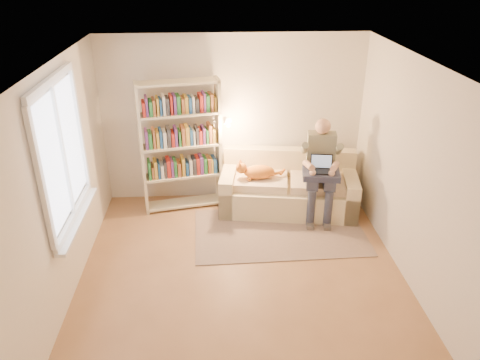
{
  "coord_description": "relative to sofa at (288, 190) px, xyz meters",
  "views": [
    {
      "loc": [
        -0.31,
        -4.64,
        3.62
      ],
      "look_at": [
        0.03,
        1.0,
        0.87
      ],
      "focal_mm": 35.0,
      "sensor_mm": 36.0,
      "label": 1
    }
  ],
  "objects": [
    {
      "name": "bookshelf",
      "position": [
        -1.62,
        0.16,
        0.8
      ],
      "size": [
        1.37,
        0.53,
        2.01
      ],
      "rotation": [
        0.0,
        0.0,
        0.19
      ],
      "color": "beige",
      "rests_on": "floor"
    },
    {
      "name": "sofa",
      "position": [
        0.0,
        0.0,
        0.0
      ],
      "size": [
        2.17,
        1.22,
        0.87
      ],
      "rotation": [
        0.0,
        0.0,
        -0.15
      ],
      "color": "beige",
      "rests_on": "floor"
    },
    {
      "name": "wall_back",
      "position": [
        -0.83,
        0.51,
        0.98
      ],
      "size": [
        4.0,
        0.02,
        2.6
      ],
      "primitive_type": "cube",
      "color": "silver",
      "rests_on": "floor"
    },
    {
      "name": "ceiling",
      "position": [
        -0.83,
        -1.74,
        2.28
      ],
      "size": [
        4.0,
        4.5,
        0.02
      ],
      "primitive_type": "cube",
      "color": "white",
      "rests_on": "wall_back"
    },
    {
      "name": "rug",
      "position": [
        -0.22,
        -0.72,
        -0.31
      ],
      "size": [
        2.44,
        1.48,
        0.01
      ],
      "primitive_type": "cube",
      "rotation": [
        0.0,
        0.0,
        0.02
      ],
      "color": "gray",
      "rests_on": "floor"
    },
    {
      "name": "blanket",
      "position": [
        0.41,
        -0.37,
        0.43
      ],
      "size": [
        0.58,
        0.5,
        0.09
      ],
      "primitive_type": "cube",
      "rotation": [
        0.0,
        0.0,
        -0.15
      ],
      "color": "#252A41",
      "rests_on": "person"
    },
    {
      "name": "wall_right",
      "position": [
        1.17,
        -1.74,
        0.98
      ],
      "size": [
        0.02,
        4.5,
        2.6
      ],
      "primitive_type": "cube",
      "color": "silver",
      "rests_on": "floor"
    },
    {
      "name": "wall_front",
      "position": [
        -0.83,
        -3.99,
        0.98
      ],
      "size": [
        4.0,
        0.02,
        2.6
      ],
      "primitive_type": "cube",
      "color": "silver",
      "rests_on": "floor"
    },
    {
      "name": "cat",
      "position": [
        -0.51,
        -0.06,
        0.35
      ],
      "size": [
        0.72,
        0.31,
        0.26
      ],
      "rotation": [
        0.0,
        0.0,
        -0.15
      ],
      "color": "orange",
      "rests_on": "sofa"
    },
    {
      "name": "floor",
      "position": [
        -0.83,
        -1.74,
        -0.32
      ],
      "size": [
        4.5,
        4.5,
        0.0
      ],
      "primitive_type": "plane",
      "color": "#926742",
      "rests_on": "ground"
    },
    {
      "name": "person",
      "position": [
        0.42,
        -0.22,
        0.52
      ],
      "size": [
        0.5,
        0.71,
        1.49
      ],
      "rotation": [
        0.0,
        0.0,
        -0.15
      ],
      "color": "gray",
      "rests_on": "sofa"
    },
    {
      "name": "wall_left",
      "position": [
        -2.83,
        -1.74,
        0.98
      ],
      "size": [
        0.02,
        4.5,
        2.6
      ],
      "primitive_type": "cube",
      "color": "silver",
      "rests_on": "floor"
    },
    {
      "name": "window",
      "position": [
        -2.77,
        -1.54,
        1.06
      ],
      "size": [
        0.12,
        1.52,
        1.69
      ],
      "color": "white",
      "rests_on": "wall_left"
    },
    {
      "name": "laptop",
      "position": [
        0.41,
        -0.35,
        0.54
      ],
      "size": [
        0.35,
        0.3,
        0.27
      ],
      "rotation": [
        0.0,
        0.0,
        -0.15
      ],
      "color": "black",
      "rests_on": "blanket"
    }
  ]
}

